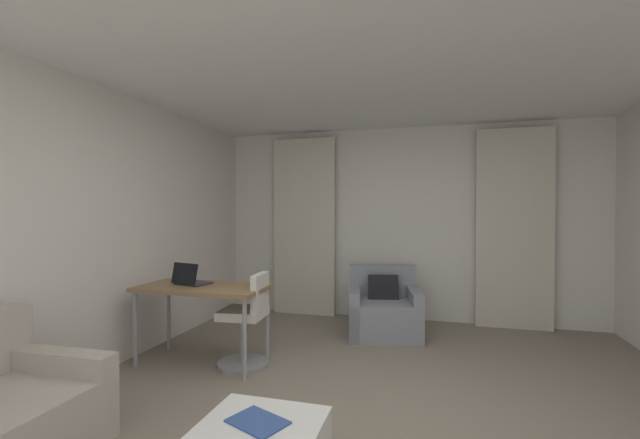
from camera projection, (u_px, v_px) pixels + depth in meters
ground_plane at (370, 433)px, 2.67m from camera, size 12.00×12.00×0.00m
wall_window at (403, 224)px, 5.57m from camera, size 5.12×0.06×2.60m
wall_left at (62, 231)px, 3.32m from camera, size 0.06×6.12×2.60m
ceiling at (371, 30)px, 2.63m from camera, size 5.12×6.12×0.06m
curtain_left_panel at (304, 227)px, 5.81m from camera, size 0.90×0.06×2.50m
curtain_right_panel at (514, 229)px, 5.08m from camera, size 0.90×0.06×2.50m
armchair at (384, 311)px, 4.86m from camera, size 0.95×0.92×0.79m
desk at (203, 293)px, 3.91m from camera, size 1.22×0.60×0.75m
desk_chair at (247, 325)px, 3.84m from camera, size 0.48×0.48×0.88m
laptop at (190, 280)px, 3.97m from camera, size 0.37×0.32×0.22m
magazine_open at (258, 422)px, 2.02m from camera, size 0.34×0.29×0.01m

